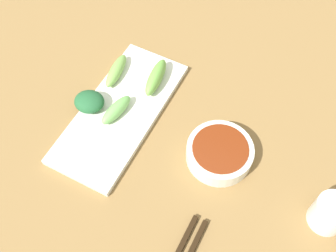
% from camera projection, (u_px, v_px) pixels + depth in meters
% --- Properties ---
extents(tabletop, '(2.10, 2.10, 0.02)m').
position_uv_depth(tabletop, '(162.00, 130.00, 0.73)').
color(tabletop, olive).
rests_on(tabletop, ground).
extents(sauce_bowl, '(0.11, 0.11, 0.03)m').
position_uv_depth(sauce_bowl, '(220.00, 152.00, 0.68)').
color(sauce_bowl, silver).
rests_on(sauce_bowl, tabletop).
extents(serving_plate, '(0.13, 0.30, 0.01)m').
position_uv_depth(serving_plate, '(120.00, 112.00, 0.74)').
color(serving_plate, silver).
rests_on(serving_plate, tabletop).
extents(broccoli_stalk_0, '(0.04, 0.08, 0.02)m').
position_uv_depth(broccoli_stalk_0, '(116.00, 110.00, 0.72)').
color(broccoli_stalk_0, '#6FB359').
rests_on(broccoli_stalk_0, serving_plate).
extents(broccoli_stalk_1, '(0.04, 0.09, 0.03)m').
position_uv_depth(broccoli_stalk_1, '(156.00, 77.00, 0.75)').
color(broccoli_stalk_1, '#6BAA45').
rests_on(broccoli_stalk_1, serving_plate).
extents(broccoli_stalk_2, '(0.03, 0.08, 0.02)m').
position_uv_depth(broccoli_stalk_2, '(116.00, 71.00, 0.77)').
color(broccoli_stalk_2, '#77AA4E').
rests_on(broccoli_stalk_2, serving_plate).
extents(broccoli_leafy_3, '(0.07, 0.06, 0.03)m').
position_uv_depth(broccoli_leafy_3, '(89.00, 102.00, 0.72)').
color(broccoli_leafy_3, '#215830').
rests_on(broccoli_leafy_3, serving_plate).
extents(tea_cup, '(0.06, 0.06, 0.05)m').
position_uv_depth(tea_cup, '(330.00, 213.00, 0.61)').
color(tea_cup, white).
rests_on(tea_cup, tabletop).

